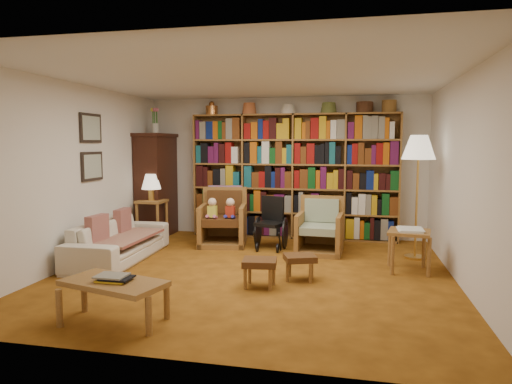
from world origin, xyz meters
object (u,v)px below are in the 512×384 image
(side_table_lamp, at_px, (152,211))
(armchair_sage, at_px, (320,231))
(coffee_table, at_px, (114,286))
(footstool_b, at_px, (300,260))
(footstool_a, at_px, (260,264))
(sofa, at_px, (119,240))
(wheelchair, at_px, (271,225))
(armchair_leather, at_px, (224,221))
(floor_lamp, at_px, (419,152))
(side_table_papers, at_px, (409,237))

(side_table_lamp, distance_m, armchair_sage, 2.92)
(armchair_sage, relative_size, coffee_table, 0.81)
(armchair_sage, bearing_deg, footstool_b, -94.79)
(footstool_a, bearing_deg, side_table_lamp, 137.65)
(footstool_a, relative_size, coffee_table, 0.40)
(sofa, xyz_separation_m, wheelchair, (2.01, 1.23, 0.09))
(sofa, xyz_separation_m, armchair_leather, (1.19, 1.35, 0.10))
(side_table_lamp, height_order, floor_lamp, floor_lamp)
(armchair_sage, bearing_deg, sofa, -158.32)
(sofa, bearing_deg, armchair_sage, -70.59)
(side_table_lamp, distance_m, side_table_papers, 4.26)
(side_table_lamp, distance_m, coffee_table, 3.69)
(sofa, distance_m, footstool_a, 2.39)
(side_table_papers, bearing_deg, side_table_lamp, 165.41)
(side_table_papers, height_order, coffee_table, side_table_papers)
(sofa, distance_m, wheelchair, 2.36)
(armchair_sage, xyz_separation_m, side_table_papers, (1.22, -0.87, 0.13))
(side_table_lamp, relative_size, armchair_sage, 0.83)
(armchair_leather, distance_m, floor_lamp, 3.24)
(armchair_leather, bearing_deg, wheelchair, -8.51)
(side_table_lamp, xyz_separation_m, footstool_a, (2.34, -2.13, -0.26))
(wheelchair, relative_size, coffee_table, 0.78)
(armchair_sage, relative_size, side_table_papers, 1.43)
(floor_lamp, bearing_deg, footstool_b, -136.77)
(sofa, xyz_separation_m, side_table_papers, (4.02, 0.25, 0.17))
(armchair_sage, relative_size, floor_lamp, 0.48)
(coffee_table, bearing_deg, footstool_a, 50.35)
(footstool_b, relative_size, coffee_table, 0.43)
(armchair_sage, relative_size, wheelchair, 1.04)
(armchair_leather, distance_m, coffee_table, 3.51)
(side_table_lamp, bearing_deg, side_table_papers, -14.59)
(wheelchair, bearing_deg, side_table_lamp, 177.60)
(side_table_papers, bearing_deg, wheelchair, 153.91)
(armchair_leather, relative_size, armchair_sage, 1.12)
(wheelchair, distance_m, floor_lamp, 2.50)
(side_table_papers, height_order, footstool_a, side_table_papers)
(sofa, height_order, coffee_table, sofa)
(wheelchair, relative_size, footstool_b, 1.81)
(armchair_leather, bearing_deg, side_table_lamp, -178.48)
(armchair_leather, height_order, armchair_sage, armchair_leather)
(side_table_papers, xyz_separation_m, footstool_b, (-1.35, -0.69, -0.20))
(sofa, height_order, armchair_leather, armchair_leather)
(wheelchair, xyz_separation_m, footstool_b, (0.66, -1.67, -0.12))
(wheelchair, bearing_deg, footstool_b, -68.50)
(side_table_lamp, height_order, armchair_sage, armchair_sage)
(side_table_lamp, height_order, footstool_a, side_table_lamp)
(footstool_a, height_order, coffee_table, coffee_table)
(footstool_a, bearing_deg, side_table_papers, 30.79)
(armchair_sage, height_order, coffee_table, armchair_sage)
(footstool_b, bearing_deg, floor_lamp, 43.23)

